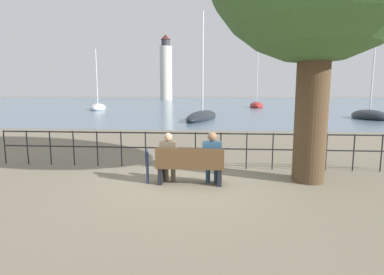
{
  "coord_description": "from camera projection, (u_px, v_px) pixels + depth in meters",
  "views": [
    {
      "loc": [
        0.65,
        -6.95,
        2.11
      ],
      "look_at": [
        0.0,
        0.5,
        1.05
      ],
      "focal_mm": 28.0,
      "sensor_mm": 36.0,
      "label": 1
    }
  ],
  "objects": [
    {
      "name": "ground_plane",
      "position": [
        190.0,
        184.0,
        7.21
      ],
      "size": [
        1000.0,
        1000.0,
        0.0
      ],
      "primitive_type": "plane",
      "color": "#7A705B"
    },
    {
      "name": "harbor_water",
      "position": [
        217.0,
        99.0,
        166.0
      ],
      "size": [
        600.0,
        300.0,
        0.01
      ],
      "color": "slate",
      "rests_on": "ground_plane"
    },
    {
      "name": "park_bench",
      "position": [
        190.0,
        167.0,
        7.09
      ],
      "size": [
        1.6,
        0.45,
        0.9
      ],
      "color": "brown",
      "rests_on": "ground_plane"
    },
    {
      "name": "seated_person_left",
      "position": [
        169.0,
        156.0,
        7.17
      ],
      "size": [
        0.39,
        0.35,
        1.23
      ],
      "color": "brown",
      "rests_on": "ground_plane"
    },
    {
      "name": "seated_person_right",
      "position": [
        212.0,
        156.0,
        7.08
      ],
      "size": [
        0.45,
        0.35,
        1.26
      ],
      "color": "navy",
      "rests_on": "ground_plane"
    },
    {
      "name": "promenade_railing",
      "position": [
        195.0,
        144.0,
        8.71
      ],
      "size": [
        11.87,
        0.04,
        1.05
      ],
      "color": "black",
      "rests_on": "ground_plane"
    },
    {
      "name": "closed_umbrella",
      "position": [
        147.0,
        164.0,
        7.15
      ],
      "size": [
        0.09,
        0.09,
        0.86
      ],
      "color": "navy",
      "rests_on": "ground_plane"
    },
    {
      "name": "sailboat_0",
      "position": [
        98.0,
        108.0,
        44.41
      ],
      "size": [
        4.28,
        7.65,
        9.19
      ],
      "rotation": [
        0.0,
        0.0,
        0.3
      ],
      "color": "silver",
      "rests_on": "ground_plane"
    },
    {
      "name": "sailboat_1",
      "position": [
        256.0,
        106.0,
        52.35
      ],
      "size": [
        2.81,
        6.26,
        10.18
      ],
      "rotation": [
        0.0,
        0.0,
        -0.09
      ],
      "color": "maroon",
      "rests_on": "ground_plane"
    },
    {
      "name": "sailboat_2",
      "position": [
        202.0,
        116.0,
        26.75
      ],
      "size": [
        3.26,
        9.14,
        9.6
      ],
      "rotation": [
        0.0,
        0.0,
        -0.17
      ],
      "color": "black",
      "rests_on": "ground_plane"
    },
    {
      "name": "sailboat_3",
      "position": [
        369.0,
        115.0,
        27.29
      ],
      "size": [
        2.88,
        5.73,
        11.96
      ],
      "rotation": [
        0.0,
        0.0,
        -0.07
      ],
      "color": "black",
      "rests_on": "ground_plane"
    },
    {
      "name": "harbor_lighthouse",
      "position": [
        166.0,
        70.0,
        137.86
      ],
      "size": [
        5.55,
        5.55,
        29.61
      ],
      "color": "beige",
      "rests_on": "ground_plane"
    }
  ]
}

